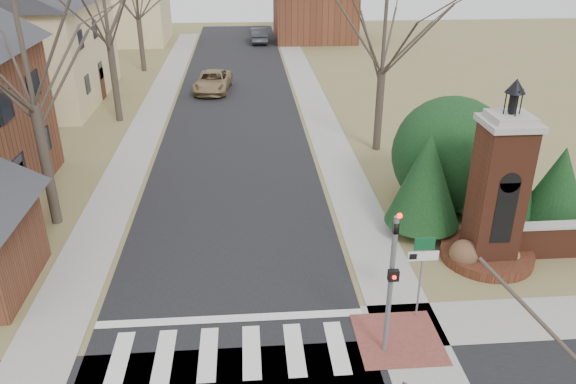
{
  "coord_description": "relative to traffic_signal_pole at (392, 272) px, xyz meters",
  "views": [
    {
      "loc": [
        0.66,
        -11.4,
        10.7
      ],
      "look_at": [
        2.02,
        6.0,
        2.41
      ],
      "focal_mm": 35.0,
      "sensor_mm": 36.0,
      "label": 1
    }
  ],
  "objects": [
    {
      "name": "ground",
      "position": [
        -4.3,
        -0.57,
        -2.59
      ],
      "size": [
        120.0,
        120.0,
        0.0
      ],
      "primitive_type": "plane",
      "color": "olive",
      "rests_on": "ground"
    },
    {
      "name": "main_street",
      "position": [
        -4.3,
        21.43,
        -2.58
      ],
      "size": [
        8.0,
        70.0,
        0.01
      ],
      "primitive_type": "cube",
      "color": "black",
      "rests_on": "ground"
    },
    {
      "name": "crosswalk_zone",
      "position": [
        -4.3,
        0.23,
        -2.58
      ],
      "size": [
        8.0,
        2.2,
        0.02
      ],
      "primitive_type": "cube",
      "color": "silver",
      "rests_on": "ground"
    },
    {
      "name": "stop_bar",
      "position": [
        -4.3,
        1.73,
        -2.58
      ],
      "size": [
        8.0,
        0.35,
        0.02
      ],
      "primitive_type": "cube",
      "color": "silver",
      "rests_on": "ground"
    },
    {
      "name": "sidewalk_right_main",
      "position": [
        0.9,
        21.43,
        -2.58
      ],
      "size": [
        2.0,
        60.0,
        0.02
      ],
      "primitive_type": "cube",
      "color": "gray",
      "rests_on": "ground"
    },
    {
      "name": "sidewalk_left",
      "position": [
        -9.5,
        21.43,
        -2.58
      ],
      "size": [
        2.0,
        60.0,
        0.02
      ],
      "primitive_type": "cube",
      "color": "gray",
      "rests_on": "ground"
    },
    {
      "name": "curb_apron",
      "position": [
        0.5,
        0.43,
        -2.57
      ],
      "size": [
        2.4,
        2.4,
        0.02
      ],
      "primitive_type": "cube",
      "color": "brown",
      "rests_on": "ground"
    },
    {
      "name": "traffic_signal_pole",
      "position": [
        0.0,
        0.0,
        0.0
      ],
      "size": [
        0.28,
        0.41,
        4.5
      ],
      "color": "slate",
      "rests_on": "ground"
    },
    {
      "name": "sign_post",
      "position": [
        1.29,
        1.41,
        -0.64
      ],
      "size": [
        0.9,
        0.07,
        2.75
      ],
      "color": "slate",
      "rests_on": "ground"
    },
    {
      "name": "brick_gate_monument",
      "position": [
        4.7,
        4.42,
        -0.42
      ],
      "size": [
        3.2,
        3.2,
        6.47
      ],
      "color": "#5D2C1B",
      "rests_on": "ground"
    },
    {
      "name": "house_stucco_left",
      "position": [
        -17.8,
        26.42,
        2.01
      ],
      "size": [
        9.8,
        12.8,
        9.28
      ],
      "color": "beige",
      "rests_on": "ground"
    },
    {
      "name": "house_distant_right",
      "position": [
        3.69,
        47.42,
        1.06
      ],
      "size": [
        8.8,
        8.8,
        7.3
      ],
      "color": "brown",
      "rests_on": "ground"
    },
    {
      "name": "evergreen_near",
      "position": [
        2.9,
        6.43,
        -0.29
      ],
      "size": [
        2.8,
        2.8,
        4.1
      ],
      "color": "#473D33",
      "rests_on": "ground"
    },
    {
      "name": "evergreen_mid",
      "position": [
        6.2,
        7.63,
        0.01
      ],
      "size": [
        3.4,
        3.4,
        4.7
      ],
      "color": "#473D33",
      "rests_on": "ground"
    },
    {
      "name": "evergreen_far",
      "position": [
        8.2,
        6.63,
        -0.69
      ],
      "size": [
        2.4,
        2.4,
        3.3
      ],
      "color": "#473D33",
      "rests_on": "ground"
    },
    {
      "name": "evergreen_mass",
      "position": [
        4.7,
        8.93,
        -0.19
      ],
      "size": [
        4.8,
        4.8,
        4.8
      ],
      "primitive_type": "sphere",
      "color": "black",
      "rests_on": "ground"
    },
    {
      "name": "bare_tree_0",
      "position": [
        -11.3,
        8.43,
        5.11
      ],
      "size": [
        8.05,
        8.05,
        11.15
      ],
      "color": "#473D33",
      "rests_on": "ground"
    },
    {
      "name": "bare_tree_3",
      "position": [
        3.2,
        15.43,
        4.1
      ],
      "size": [
        7.0,
        7.0,
        9.7
      ],
      "color": "#473D33",
      "rests_on": "ground"
    },
    {
      "name": "pickup_truck",
      "position": [
        -5.9,
        27.68,
        -1.89
      ],
      "size": [
        2.82,
        5.22,
        1.39
      ],
      "primitive_type": "imported",
      "rotation": [
        0.0,
        0.0,
        -0.1
      ],
      "color": "#90764E",
      "rests_on": "ground"
    },
    {
      "name": "distant_car",
      "position": [
        -2.1,
        45.87,
        -1.84
      ],
      "size": [
        1.72,
        4.57,
        1.49
      ],
      "primitive_type": "imported",
      "rotation": [
        0.0,
        0.0,
        3.17
      ],
      "color": "#35373D",
      "rests_on": "ground"
    },
    {
      "name": "dry_shrub_left",
      "position": [
        3.69,
        4.03,
        -2.09
      ],
      "size": [
        0.99,
        0.99,
        0.99
      ],
      "primitive_type": "sphere",
      "color": "brown",
      "rests_on": "ground"
    },
    {
      "name": "dry_shrub_right",
      "position": [
        5.36,
        4.03,
        -2.25
      ],
      "size": [
        0.67,
        0.67,
        0.67
      ],
      "primitive_type": "sphere",
      "color": "olive",
      "rests_on": "ground"
    }
  ]
}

